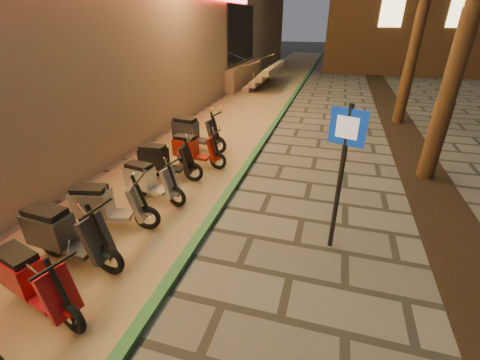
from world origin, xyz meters
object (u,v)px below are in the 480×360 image
(scooter_10, at_px, (193,132))
(scooter_4, at_px, (32,280))
(scooter_6, at_px, (106,205))
(scooter_9, at_px, (193,149))
(scooter_8, at_px, (163,161))
(scooter_7, at_px, (149,180))
(pedestrian_sign, at_px, (343,161))
(scooter_5, at_px, (63,234))

(scooter_10, bearing_deg, scooter_4, -78.12)
(scooter_6, xyz_separation_m, scooter_9, (0.37, 3.17, -0.03))
(scooter_8, bearing_deg, scooter_7, -84.79)
(scooter_7, xyz_separation_m, scooter_8, (-0.19, 1.01, 0.03))
(pedestrian_sign, height_order, scooter_10, pedestrian_sign)
(pedestrian_sign, height_order, scooter_6, pedestrian_sign)
(scooter_4, xyz_separation_m, scooter_10, (-0.41, 6.19, 0.05))
(scooter_7, height_order, scooter_8, scooter_8)
(scooter_7, relative_size, scooter_9, 1.00)
(scooter_4, bearing_deg, scooter_10, 108.10)
(scooter_4, distance_m, scooter_9, 5.07)
(pedestrian_sign, xyz_separation_m, scooter_10, (-4.21, 3.65, -1.10))
(scooter_9, height_order, scooter_10, scooter_10)
(scooter_5, height_order, scooter_10, scooter_5)
(scooter_5, relative_size, scooter_9, 1.17)
(scooter_5, xyz_separation_m, scooter_10, (-0.10, 5.29, -0.00))
(scooter_9, bearing_deg, scooter_5, -91.96)
(scooter_5, relative_size, scooter_8, 1.10)
(pedestrian_sign, xyz_separation_m, scooter_8, (-4.09, 1.57, -1.15))
(scooter_8, relative_size, scooter_9, 1.06)
(scooter_8, bearing_deg, scooter_4, -91.28)
(scooter_6, distance_m, scooter_8, 2.21)
(scooter_4, height_order, scooter_8, same)
(pedestrian_sign, relative_size, scooter_4, 1.58)
(scooter_7, xyz_separation_m, scooter_9, (0.19, 1.97, 0.00))
(scooter_5, xyz_separation_m, scooter_7, (0.21, 2.21, -0.08))
(scooter_5, height_order, scooter_9, scooter_5)
(scooter_7, bearing_deg, scooter_5, -86.00)
(scooter_5, height_order, scooter_6, scooter_5)
(scooter_7, bearing_deg, pedestrian_sign, 1.15)
(scooter_4, xyz_separation_m, scooter_5, (-0.31, 0.90, 0.05))
(scooter_7, bearing_deg, scooter_10, 105.01)
(scooter_9, bearing_deg, scooter_6, -93.31)
(pedestrian_sign, relative_size, scooter_8, 1.58)
(scooter_4, relative_size, scooter_9, 1.06)
(scooter_4, relative_size, scooter_6, 0.98)
(scooter_6, relative_size, scooter_10, 0.92)
(scooter_7, height_order, scooter_10, scooter_10)
(pedestrian_sign, bearing_deg, scooter_4, -125.99)
(scooter_5, bearing_deg, scooter_6, 92.71)
(scooter_5, relative_size, scooter_6, 1.09)
(scooter_5, bearing_deg, scooter_7, 88.44)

